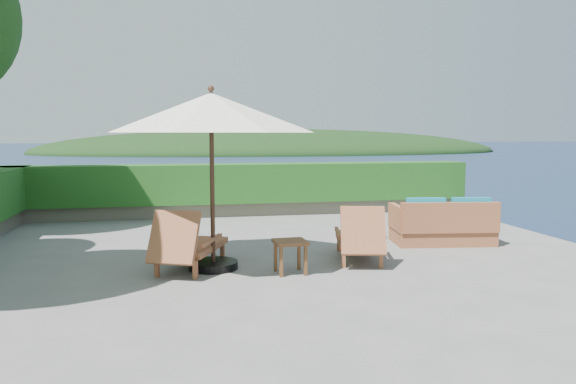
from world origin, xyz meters
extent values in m
plane|color=gray|center=(0.00, 0.00, 0.00)|extent=(12.00, 12.00, 0.00)
cube|color=#5D534A|center=(0.00, 0.00, -1.55)|extent=(12.00, 12.00, 3.00)
ellipsoid|color=black|center=(25.00, 140.00, -3.00)|extent=(126.00, 57.60, 12.60)
cube|color=#736D5C|center=(0.00, 5.60, 0.18)|extent=(12.00, 0.60, 0.36)
cube|color=#1C4012|center=(0.00, 5.60, 0.85)|extent=(12.40, 0.90, 1.00)
cylinder|color=black|center=(-1.11, -0.18, 0.06)|extent=(1.02, 1.02, 0.12)
cylinder|color=#392114|center=(-1.11, -0.18, 1.39)|extent=(0.09, 0.09, 2.78)
cone|color=white|center=(-1.11, -0.18, 2.46)|extent=(4.22, 4.22, 0.61)
sphere|color=#392114|center=(-1.11, -0.18, 2.83)|extent=(0.13, 0.13, 0.10)
cube|color=#985937|center=(-1.98, -0.54, 0.14)|extent=(0.09, 0.09, 0.28)
cube|color=#985937|center=(-1.42, -0.77, 0.14)|extent=(0.09, 0.09, 0.28)
cube|color=#985937|center=(-1.48, 0.66, 0.14)|extent=(0.09, 0.09, 0.28)
cube|color=#985937|center=(-0.92, 0.43, 0.14)|extent=(0.09, 0.09, 0.28)
cube|color=#985937|center=(-1.41, 0.05, 0.32)|extent=(1.20, 1.58, 0.10)
cube|color=#985937|center=(-1.72, -0.70, 0.63)|extent=(0.84, 0.70, 0.76)
cube|color=#985937|center=(-1.83, -0.01, 0.49)|extent=(0.42, 0.87, 0.05)
cube|color=#985937|center=(-1.15, -0.30, 0.49)|extent=(0.42, 0.87, 0.05)
cube|color=#985937|center=(0.94, -0.53, 0.14)|extent=(0.08, 0.08, 0.28)
cube|color=#985937|center=(1.52, -0.67, 0.14)|extent=(0.08, 0.08, 0.28)
cube|color=#985937|center=(1.23, 0.71, 0.14)|extent=(0.08, 0.08, 0.28)
cube|color=#985937|center=(1.81, 0.57, 0.14)|extent=(0.08, 0.08, 0.28)
cube|color=#985937|center=(1.40, 0.12, 0.32)|extent=(1.00, 1.51, 0.10)
cube|color=#985937|center=(1.21, -0.65, 0.62)|extent=(0.79, 0.60, 0.74)
cube|color=#985937|center=(1.00, 0.00, 0.48)|extent=(0.27, 0.90, 0.05)
cube|color=#985937|center=(1.70, -0.17, 0.48)|extent=(0.27, 0.90, 0.05)
cube|color=brown|center=(-0.15, -0.91, 0.23)|extent=(0.05, 0.05, 0.46)
cube|color=brown|center=(0.23, -0.89, 0.23)|extent=(0.05, 0.05, 0.46)
cube|color=brown|center=(-0.17, -0.53, 0.23)|extent=(0.05, 0.05, 0.46)
cube|color=brown|center=(0.21, -0.51, 0.23)|extent=(0.05, 0.05, 0.46)
cube|color=brown|center=(0.03, -0.71, 0.49)|extent=(0.51, 0.51, 0.05)
cube|color=#985937|center=(3.42, 1.02, 0.21)|extent=(1.99, 1.19, 0.42)
cube|color=#985937|center=(3.36, 0.59, 0.57)|extent=(1.88, 0.40, 0.57)
cube|color=#985937|center=(2.54, 1.14, 0.52)|extent=(0.25, 0.95, 0.47)
cube|color=#985937|center=(4.31, 0.90, 0.52)|extent=(0.25, 0.95, 0.47)
cube|color=teal|center=(3.00, 1.13, 0.51)|extent=(0.91, 0.85, 0.19)
cube|color=teal|center=(3.87, 1.01, 0.51)|extent=(0.91, 0.85, 0.19)
cube|color=teal|center=(2.94, 0.75, 0.75)|extent=(0.74, 0.24, 0.38)
cube|color=teal|center=(3.81, 0.63, 0.75)|extent=(0.74, 0.24, 0.38)
camera|label=1|loc=(-1.71, -8.99, 2.15)|focal=35.00mm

